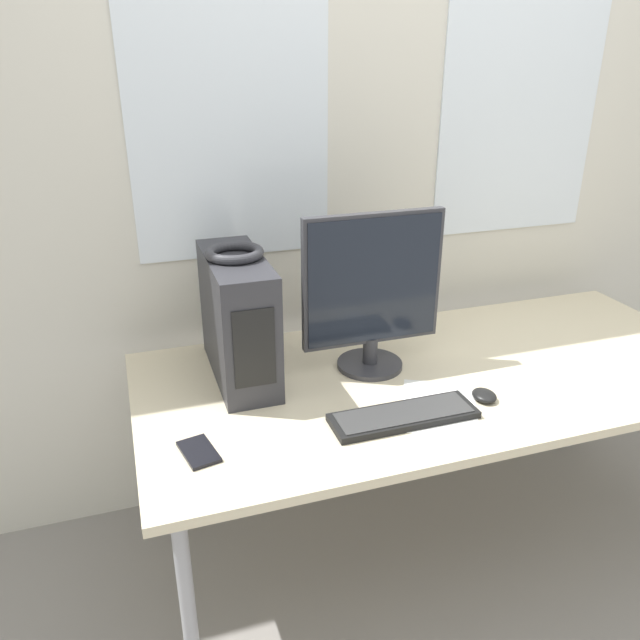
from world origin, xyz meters
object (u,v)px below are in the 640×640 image
Objects in this scene: headphones at (234,253)px; keyboard at (404,416)px; mouse at (484,395)px; cell_phone at (199,452)px; monitor_main at (372,291)px; pc_tower at (238,318)px.

keyboard is (0.38, -0.40, -0.39)m from headphones.
keyboard is 5.04× the size of mouse.
headphones is 2.10× the size of mouse.
mouse is at bearing 4.97° from keyboard.
keyboard reaches higher than cell_phone.
monitor_main is at bearing -11.45° from headphones.
cell_phone is at bearing -179.64° from mouse.
mouse is 0.84m from cell_phone.
pc_tower is at bearing 51.69° from cell_phone.
monitor_main reaches higher than headphones.
keyboard is at bearing -47.06° from headphones.
mouse is (0.65, -0.38, -0.18)m from pc_tower.
headphones is at bearing 132.94° from keyboard.
pc_tower reaches higher than cell_phone.
keyboard is at bearing -47.00° from pc_tower.
headphones is 1.20× the size of cell_phone.
pc_tower is 0.77m from mouse.
mouse reaches higher than keyboard.
headphones is 0.85m from mouse.
keyboard is at bearing -13.86° from cell_phone.
mouse is at bearing -30.42° from headphones.
monitor_main reaches higher than pc_tower.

